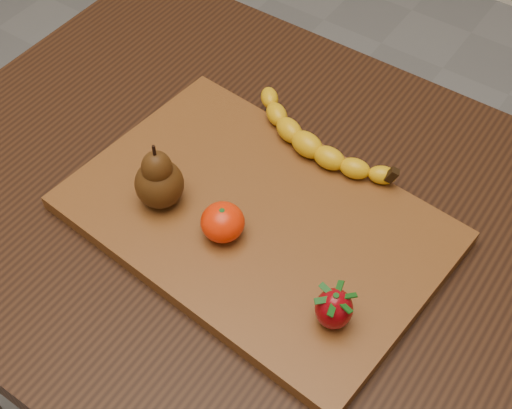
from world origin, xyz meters
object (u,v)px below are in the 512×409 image
Objects in this scene: table at (271,263)px; mandarin at (223,222)px; cutting_board at (256,220)px; pear at (158,175)px.

mandarin is (-0.03, -0.07, 0.14)m from table.
table is 0.11m from cutting_board.
cutting_board reaches higher than table.
table is at bearing 28.63° from pear.
mandarin is at bearing -104.24° from cutting_board.
mandarin reaches higher than table.
table is 19.00× the size of mandarin.
table is at bearing 63.57° from cutting_board.
mandarin is at bearing 0.63° from pear.
pear is at bearing -152.12° from cutting_board.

